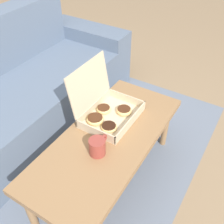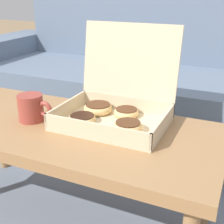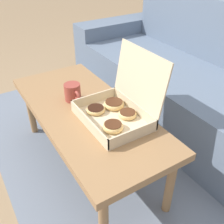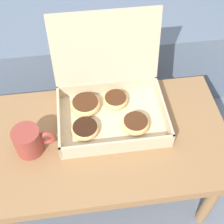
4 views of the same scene
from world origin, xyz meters
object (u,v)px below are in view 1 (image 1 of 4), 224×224
object	(u,v)px
coffee_table	(107,143)
coffee_mug	(98,146)
couch	(7,104)
pastry_box	(105,109)

from	to	relation	value
coffee_table	coffee_mug	xyz separation A→B (m)	(-0.12, -0.02, 0.09)
coffee_table	couch	bearing A→B (deg)	90.00
pastry_box	coffee_mug	world-z (taller)	pastry_box
couch	pastry_box	world-z (taller)	couch
couch	coffee_mug	size ratio (longest dim) A/B	16.50
coffee_table	coffee_mug	bearing A→B (deg)	-172.69
couch	pastry_box	bearing A→B (deg)	-79.20
couch	coffee_table	size ratio (longest dim) A/B	2.02
pastry_box	coffee_table	bearing A→B (deg)	-143.85
pastry_box	couch	bearing A→B (deg)	100.80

